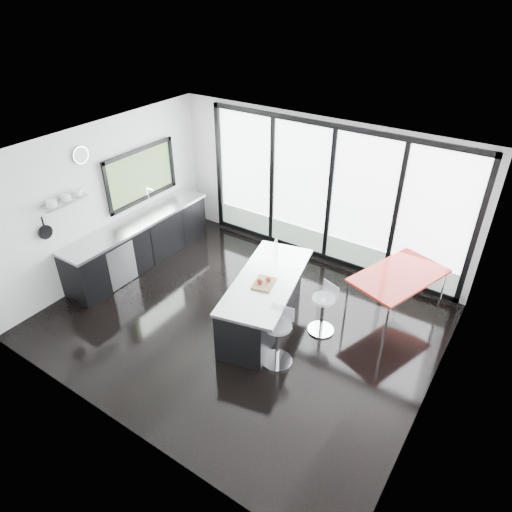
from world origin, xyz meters
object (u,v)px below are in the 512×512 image
Objects in this scene: island at (262,300)px; bar_stool_near at (278,343)px; bar_stool_far at (322,314)px; red_table at (395,296)px.

bar_stool_near is (0.67, -0.63, -0.09)m from island.
bar_stool_near is at bearing -84.05° from bar_stool_far.
bar_stool_far is at bearing 20.97° from island.
bar_stool_near is at bearing -117.84° from red_table.
bar_stool_near reaches higher than bar_stool_far.
island reaches higher than bar_stool_far.
island is 0.93m from bar_stool_near.
island reaches higher than red_table.
island is at bearing -141.90° from red_table.
red_table is at bearing 38.10° from island.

